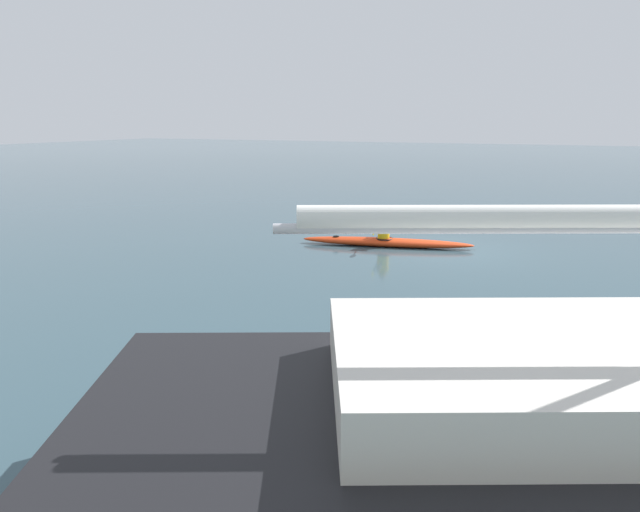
# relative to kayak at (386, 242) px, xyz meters

# --- Properties ---
(ground_plane) EXTENTS (160.00, 160.00, 0.00)m
(ground_plane) POSITION_rel_kayak_xyz_m (-1.75, -0.20, -0.13)
(ground_plane) COLOR #334C56
(kayak) EXTENTS (5.16, 1.73, 0.26)m
(kayak) POSITION_rel_kayak_xyz_m (0.00, 0.00, 0.00)
(kayak) COLOR red
(kayak) RESTS_ON ground
(kayaker) EXTENTS (0.65, 2.31, 0.75)m
(kayaker) POSITION_rel_kayak_xyz_m (0.11, 0.03, 0.45)
(kayaker) COLOR yellow
(kayaker) RESTS_ON kayak
(sailboat_navy_hull) EXTENTS (10.76, 7.28, 13.03)m
(sailboat_navy_hull) POSITION_rel_kayak_xyz_m (-5.82, 10.59, 0.64)
(sailboat_navy_hull) COLOR black
(sailboat_navy_hull) RESTS_ON ground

